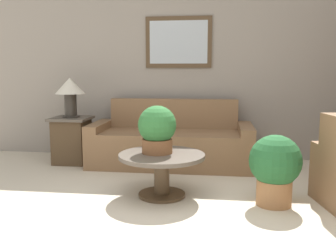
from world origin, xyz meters
TOP-DOWN VIEW (x-y plane):
  - ground_plane at (0.00, 0.00)m, footprint 20.00×20.00m
  - wall_back at (-0.01, 2.93)m, footprint 6.64×0.09m
  - couch_main at (-0.41, 2.38)m, footprint 2.15×0.86m
  - coffee_table at (-0.34, 1.09)m, footprint 0.87×0.87m
  - side_table at (-1.78, 2.32)m, footprint 0.51×0.51m
  - table_lamp at (-1.78, 2.32)m, footprint 0.40×0.40m
  - potted_plant_on_table at (-0.39, 1.12)m, footprint 0.39×0.39m
  - potted_plant_floor at (0.75, 0.98)m, footprint 0.49×0.49m

SIDE VIEW (x-z plane):
  - ground_plane at x=0.00m, z-range 0.00..0.00m
  - couch_main at x=-0.41m, z-range -0.14..0.73m
  - coffee_table at x=-0.34m, z-range 0.10..0.54m
  - side_table at x=-1.78m, z-range 0.01..0.64m
  - potted_plant_floor at x=0.75m, z-range 0.04..0.71m
  - potted_plant_on_table at x=-0.39m, z-range 0.45..0.93m
  - table_lamp at x=-1.78m, z-range 0.74..1.28m
  - wall_back at x=-0.01m, z-range 0.01..2.61m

